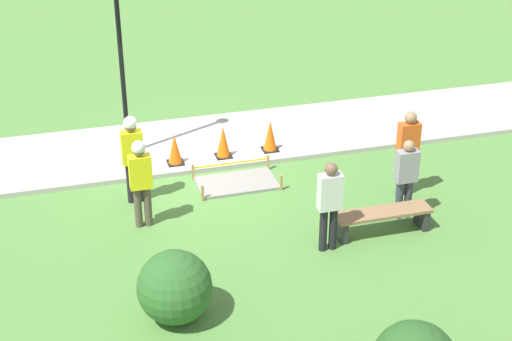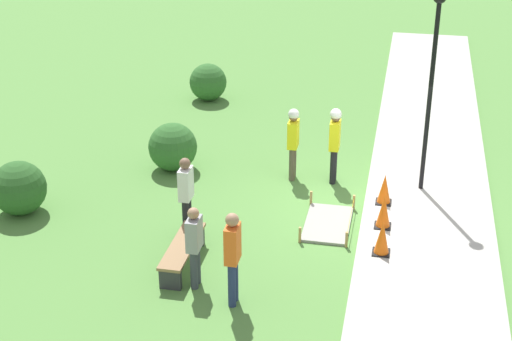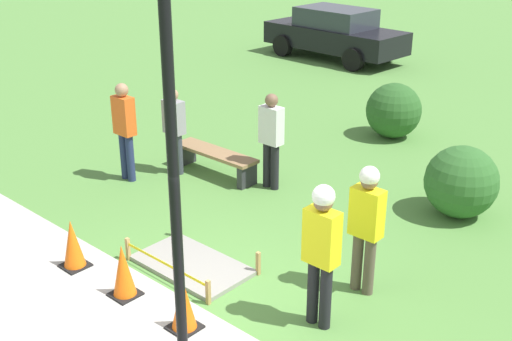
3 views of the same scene
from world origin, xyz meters
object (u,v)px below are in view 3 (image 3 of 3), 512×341
object	(u,v)px
traffic_cone_near_patch	(73,244)
worker_assistant	(366,219)
parked_car_black	(335,33)
park_bench	(215,158)
bystander_in_gray_shirt	(271,136)
traffic_cone_sidewalk_edge	(183,304)
lamppost_near	(171,124)
traffic_cone_far_patch	(123,271)
worker_supervisor	(321,244)
bystander_in_white_shirt	(174,127)
bystander_in_orange_shirt	(125,126)

from	to	relation	value
traffic_cone_near_patch	worker_assistant	world-z (taller)	worker_assistant
parked_car_black	traffic_cone_near_patch	bearing A→B (deg)	-65.84
park_bench	bystander_in_gray_shirt	size ratio (longest dim) A/B	1.05
traffic_cone_sidewalk_edge	lamppost_near	world-z (taller)	lamppost_near
traffic_cone_far_patch	park_bench	xyz separation A→B (m)	(-2.08, 3.62, -0.12)
lamppost_near	traffic_cone_far_patch	bearing A→B (deg)	159.08
worker_supervisor	bystander_in_gray_shirt	distance (m)	3.97
worker_supervisor	lamppost_near	size ratio (longest dim) A/B	0.40
worker_supervisor	lamppost_near	world-z (taller)	lamppost_near
traffic_cone_near_patch	park_bench	world-z (taller)	traffic_cone_near_patch
park_bench	worker_assistant	size ratio (longest dim) A/B	1.03
bystander_in_white_shirt	worker_assistant	bearing A→B (deg)	-12.07
traffic_cone_far_patch	bystander_in_orange_shirt	bearing A→B (deg)	141.93
traffic_cone_sidewalk_edge	bystander_in_white_shirt	bearing A→B (deg)	139.76
traffic_cone_near_patch	parked_car_black	bearing A→B (deg)	111.21
traffic_cone_near_patch	bystander_in_white_shirt	bearing A→B (deg)	116.80
bystander_in_orange_shirt	bystander_in_white_shirt	world-z (taller)	bystander_in_orange_shirt
bystander_in_orange_shirt	parked_car_black	size ratio (longest dim) A/B	0.38
lamppost_near	bystander_in_white_shirt	bearing A→B (deg)	139.51
traffic_cone_far_patch	bystander_in_gray_shirt	bearing A→B (deg)	103.74
traffic_cone_sidewalk_edge	worker_supervisor	distance (m)	1.70
bystander_in_gray_shirt	parked_car_black	world-z (taller)	bystander_in_gray_shirt
traffic_cone_far_patch	traffic_cone_sidewalk_edge	xyz separation A→B (m)	(1.05, 0.04, -0.02)
traffic_cone_far_patch	lamppost_near	bearing A→B (deg)	-20.92
bystander_in_white_shirt	traffic_cone_far_patch	bearing A→B (deg)	-50.03
park_bench	bystander_in_gray_shirt	distance (m)	1.32
traffic_cone_near_patch	worker_assistant	size ratio (longest dim) A/B	0.40
traffic_cone_near_patch	park_bench	size ratio (longest dim) A/B	0.39
traffic_cone_near_patch	traffic_cone_sidewalk_edge	bearing A→B (deg)	1.92
traffic_cone_near_patch	bystander_in_white_shirt	xyz separation A→B (m)	(-1.63, 3.23, 0.45)
traffic_cone_sidewalk_edge	bystander_in_orange_shirt	size ratio (longest dim) A/B	0.37
traffic_cone_far_patch	bystander_in_orange_shirt	size ratio (longest dim) A/B	0.40
bystander_in_white_shirt	worker_supervisor	bearing A→B (deg)	-22.40
traffic_cone_near_patch	bystander_in_white_shirt	distance (m)	3.64
bystander_in_orange_shirt	bystander_in_gray_shirt	xyz separation A→B (m)	(2.14, 1.44, -0.05)
traffic_cone_sidewalk_edge	bystander_in_orange_shirt	world-z (taller)	bystander_in_orange_shirt
park_bench	traffic_cone_far_patch	bearing A→B (deg)	-60.13
bystander_in_gray_shirt	traffic_cone_sidewalk_edge	bearing A→B (deg)	-62.41
park_bench	bystander_in_white_shirt	distance (m)	0.93
traffic_cone_far_patch	worker_supervisor	distance (m)	2.48
worker_assistant	bystander_in_orange_shirt	bearing A→B (deg)	177.52
bystander_in_orange_shirt	worker_supervisor	bearing A→B (deg)	-12.78
bystander_in_gray_shirt	bystander_in_white_shirt	size ratio (longest dim) A/B	1.07
parked_car_black	traffic_cone_sidewalk_edge	bearing A→B (deg)	-58.03
worker_supervisor	lamppost_near	xyz separation A→B (m)	(-0.12, -1.98, 1.88)
parked_car_black	lamppost_near	bearing A→B (deg)	-56.60
traffic_cone_far_patch	park_bench	world-z (taller)	traffic_cone_far_patch
traffic_cone_far_patch	worker_assistant	xyz separation A→B (m)	(2.04, 2.19, 0.57)
traffic_cone_far_patch	bystander_in_white_shirt	distance (m)	4.20
worker_assistant	lamppost_near	bearing A→B (deg)	-92.14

